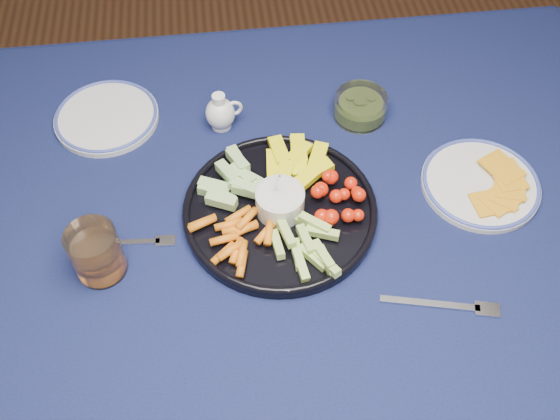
{
  "coord_description": "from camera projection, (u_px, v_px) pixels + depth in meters",
  "views": [
    {
      "loc": [
        0.03,
        -0.63,
        1.64
      ],
      "look_at": [
        0.11,
        0.01,
        0.76
      ],
      "focal_mm": 40.0,
      "sensor_mm": 36.0,
      "label": 1
    }
  ],
  "objects": [
    {
      "name": "side_plate_extra",
      "position": [
        107.0,
        117.0,
        1.23
      ],
      "size": [
        0.2,
        0.2,
        0.02
      ],
      "color": "silver",
      "rests_on": "dining_table"
    },
    {
      "name": "fork_right",
      "position": [
        450.0,
        306.0,
        0.99
      ],
      "size": [
        0.19,
        0.06,
        0.0
      ],
      "color": "silver",
      "rests_on": "dining_table"
    },
    {
      "name": "juice_tumbler",
      "position": [
        97.0,
        255.0,
        1.0
      ],
      "size": [
        0.08,
        0.08,
        0.1
      ],
      "color": "white",
      "rests_on": "dining_table"
    },
    {
      "name": "pickle_bowl",
      "position": [
        360.0,
        108.0,
        1.23
      ],
      "size": [
        0.1,
        0.1,
        0.05
      ],
      "color": "white",
      "rests_on": "dining_table"
    },
    {
      "name": "creamer_pitcher",
      "position": [
        221.0,
        113.0,
        1.2
      ],
      "size": [
        0.07,
        0.06,
        0.08
      ],
      "color": "white",
      "rests_on": "dining_table"
    },
    {
      "name": "cheese_plate",
      "position": [
        481.0,
        182.0,
        1.13
      ],
      "size": [
        0.21,
        0.21,
        0.03
      ],
      "color": "silver",
      "rests_on": "dining_table"
    },
    {
      "name": "dining_table",
      "position": [
        221.0,
        252.0,
        1.16
      ],
      "size": [
        1.67,
        1.07,
        0.75
      ],
      "color": "#53371B",
      "rests_on": "ground"
    },
    {
      "name": "fork_left",
      "position": [
        136.0,
        242.0,
        1.06
      ],
      "size": [
        0.16,
        0.03,
        0.0
      ],
      "color": "silver",
      "rests_on": "dining_table"
    },
    {
      "name": "crudite_platter",
      "position": [
        279.0,
        208.0,
        1.09
      ],
      "size": [
        0.34,
        0.34,
        0.11
      ],
      "color": "black",
      "rests_on": "dining_table"
    }
  ]
}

